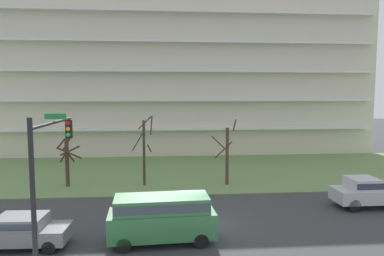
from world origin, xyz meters
The scene contains 10 objects.
ground centered at (0.00, 0.00, 0.00)m, with size 160.00×160.00×0.00m, color #38383A.
grass_lawn_strip centered at (0.00, 14.00, 0.04)m, with size 80.00×16.00×0.08m, color #66844C.
apartment_building centered at (0.00, 28.10, 9.91)m, with size 47.09×13.16×19.81m.
tree_far_left centered at (-9.43, 9.16, 2.22)m, with size 2.01×2.16×3.87m.
tree_left centered at (-3.39, 9.07, 2.96)m, with size 1.72×1.56×5.68m.
tree_center centered at (3.17, 8.72, 2.57)m, with size 1.93×2.23×5.38m.
van_green_near_left centered at (-1.98, -2.00, 1.40)m, with size 5.30×2.29×2.36m.
sedan_gray_center_left centered at (-8.68, -2.00, 0.87)m, with size 4.47×1.97×1.57m.
pickup_silver_center_right centered at (11.62, 2.50, 1.02)m, with size 5.41×2.02×1.95m.
traffic_signal_mast centered at (-6.42, -4.83, 4.49)m, with size 0.90×5.38×6.58m.
Camera 1 is at (-1.87, -19.10, 7.40)m, focal length 33.30 mm.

